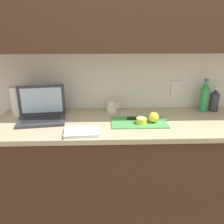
% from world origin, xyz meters
% --- Properties ---
extents(ground_plane, '(12.00, 12.00, 0.00)m').
position_xyz_m(ground_plane, '(0.00, 0.00, 0.00)').
color(ground_plane, brown).
rests_on(ground_plane, ground).
extents(wall_back, '(5.20, 0.38, 2.60)m').
position_xyz_m(wall_back, '(-0.00, 0.23, 1.56)').
color(wall_back, white).
rests_on(wall_back, ground_plane).
extents(counter_unit, '(2.49, 0.60, 0.93)m').
position_xyz_m(counter_unit, '(0.02, 0.00, 0.47)').
color(counter_unit, '#472D1E').
rests_on(counter_unit, ground_plane).
extents(laptop, '(0.37, 0.28, 0.25)m').
position_xyz_m(laptop, '(-0.90, 0.06, 0.99)').
color(laptop, '#333338').
rests_on(laptop, counter_unit).
extents(cutting_board, '(0.40, 0.23, 0.01)m').
position_xyz_m(cutting_board, '(-0.17, -0.03, 0.93)').
color(cutting_board, '#4C9E51').
rests_on(cutting_board, counter_unit).
extents(knife, '(0.30, 0.04, 0.02)m').
position_xyz_m(knife, '(-0.16, 0.02, 0.94)').
color(knife, silver).
rests_on(knife, cutting_board).
extents(lemon_half_cut, '(0.08, 0.08, 0.04)m').
position_xyz_m(lemon_half_cut, '(-0.16, -0.05, 0.95)').
color(lemon_half_cut, yellow).
rests_on(lemon_half_cut, cutting_board).
extents(lemon_whole_beside, '(0.08, 0.08, 0.08)m').
position_xyz_m(lemon_whole_beside, '(-0.07, -0.04, 0.97)').
color(lemon_whole_beside, yellow).
rests_on(lemon_whole_beside, cutting_board).
extents(bottle_green_soda, '(0.08, 0.08, 0.20)m').
position_xyz_m(bottle_green_soda, '(0.48, 0.21, 1.02)').
color(bottle_green_soda, '#333338').
rests_on(bottle_green_soda, counter_unit).
extents(bottle_oil_tall, '(0.07, 0.07, 0.27)m').
position_xyz_m(bottle_oil_tall, '(0.39, 0.21, 1.05)').
color(bottle_oil_tall, '#2D934C').
rests_on(bottle_oil_tall, counter_unit).
extents(measuring_cup, '(0.11, 0.09, 0.10)m').
position_xyz_m(measuring_cup, '(-0.36, 0.21, 0.97)').
color(measuring_cup, silver).
rests_on(measuring_cup, counter_unit).
extents(paper_towel_roll, '(0.12, 0.12, 0.23)m').
position_xyz_m(paper_towel_roll, '(-1.10, 0.18, 1.04)').
color(paper_towel_roll, white).
rests_on(paper_towel_roll, counter_unit).
extents(dish_towel, '(0.23, 0.18, 0.02)m').
position_xyz_m(dish_towel, '(-0.58, -0.20, 0.94)').
color(dish_towel, white).
rests_on(dish_towel, counter_unit).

